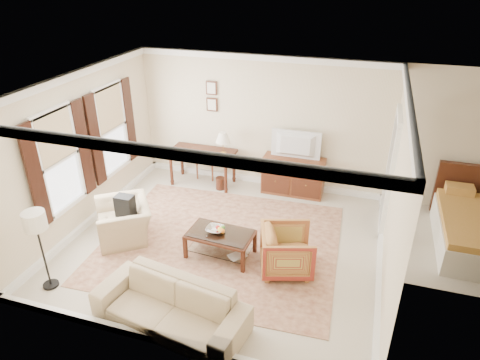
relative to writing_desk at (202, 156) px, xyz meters
The scene contains 20 objects.
room_shell 2.97m from the writing_desk, 58.75° to the right, with size 5.51×5.01×2.91m.
window_front 3.22m from the writing_desk, 118.18° to the right, with size 0.12×1.56×1.80m, color #CCB284, non-canonical shape.
window_rear 2.04m from the writing_desk, 142.25° to the right, with size 0.12×1.56×1.80m, color #CCB284, non-canonical shape.
doorway 4.00m from the writing_desk, ahead, with size 0.10×1.12×2.25m, color white, non-canonical shape.
rug 2.49m from the writing_desk, 60.60° to the right, with size 4.17×3.58×0.01m, color brown.
writing_desk is the anchor object (origin of this frame).
desk_chair 0.39m from the writing_desk, 93.88° to the left, with size 0.45×0.45×1.05m, color brown, non-canonical shape.
desk_lamp 0.62m from the writing_desk, ahead, with size 0.32×0.32×0.50m, color silver, non-canonical shape.
framed_prints 1.33m from the writing_desk, 77.06° to the left, with size 0.25×0.04×0.68m, color #401E12, non-canonical shape.
sideboard 2.07m from the writing_desk, ahead, with size 1.32×0.51×0.81m, color brown.
tv 2.14m from the writing_desk, ahead, with size 1.00×0.58×0.13m, color black.
coffee_table 2.78m from the writing_desk, 61.84° to the right, with size 1.15×0.72×0.47m.
fruit_bowl 2.72m from the writing_desk, 63.58° to the right, with size 0.42×0.42×0.10m, color silver.
book_a 2.60m from the writing_desk, 65.10° to the right, with size 0.28×0.04×0.38m, color brown.
book_b 3.02m from the writing_desk, 57.93° to the right, with size 0.28×0.03×0.38m, color brown.
striped_armchair 3.51m from the writing_desk, 45.05° to the right, with size 0.82×0.77×0.84m, color maroon.
club_armchair 2.51m from the writing_desk, 103.18° to the right, with size 1.06×0.69×0.92m, color tan.
backpack 2.48m from the writing_desk, 101.81° to the right, with size 0.32×0.22×0.40m, color black.
sofa 4.31m from the writing_desk, 74.08° to the right, with size 2.18×0.64×0.85m, color tan.
floor_lamp 4.13m from the writing_desk, 103.90° to the right, with size 0.33×0.33×1.36m.
Camera 1 is at (2.21, -6.05, 4.58)m, focal length 32.00 mm.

